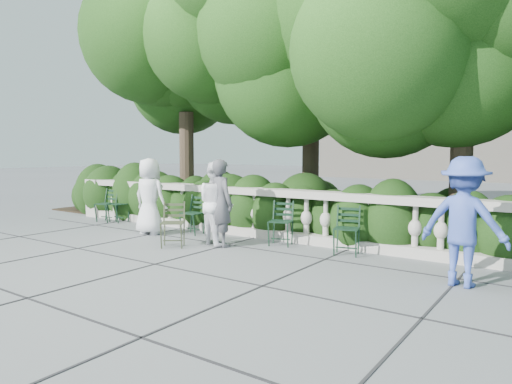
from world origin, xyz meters
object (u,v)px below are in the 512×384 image
Objects in this scene: chair_weathered at (172,249)px; chair_a at (114,223)px; person_woman_grey at (221,203)px; person_businessman at (150,196)px; chair_c at (188,235)px; chair_e at (278,247)px; chair_f at (345,257)px; chair_b at (102,223)px; person_older_blue at (464,222)px; person_casual_man at (216,203)px.

chair_a is at bearing 122.41° from chair_weathered.
person_woman_grey is (0.58, 0.70, 0.80)m from chair_weathered.
chair_a is 2.16m from person_businessman.
person_woman_grey reaches higher than chair_c.
chair_f is at bearing -18.06° from chair_e.
chair_weathered is (0.68, -1.14, 0.00)m from chair_c.
chair_b is 0.53× the size of person_businessman.
chair_e is (5.08, 0.04, 0.00)m from chair_b.
chair_a is 2.69m from chair_c.
chair_c is (2.69, -0.21, 0.00)m from chair_a.
person_woman_grey is at bearing 2.94° from person_older_blue.
chair_c is 0.50× the size of person_older_blue.
person_older_blue is at bearing -29.02° from chair_weathered.
chair_c is at bearing 165.82° from chair_e.
person_casual_man is at bearing -173.30° from chair_e.
person_casual_man reaches higher than chair_f.
person_woman_grey is (-2.22, -0.50, 0.80)m from chair_f.
chair_a is 6.16m from chair_f.
person_businessman is (2.17, -0.40, 0.80)m from chair_b.
chair_weathered is at bearing 145.79° from person_businessman.
chair_weathered is (-2.79, -1.20, 0.00)m from chair_f.
chair_b is at bearing 126.04° from chair_weathered.
person_woman_grey is (-0.90, -0.53, 0.80)m from chair_e.
chair_f is (1.32, -0.03, 0.00)m from chair_e.
chair_e is (4.84, -0.12, 0.00)m from chair_a.
chair_c is 1.15m from person_businessman.
chair_b is 5.08m from chair_e.
person_businessman is at bearing 170.40° from chair_f.
person_older_blue is at bearing -1.52° from chair_a.
person_older_blue is (6.14, -0.24, 0.04)m from person_businessman.
chair_c is at bearing -1.26° from person_older_blue.
chair_c is 1.00× the size of chair_f.
chair_a and chair_c have the same top height.
person_casual_man reaches higher than chair_b.
chair_f is 2.56m from person_casual_man.
person_woman_grey is at bearing 177.59° from chair_f.
person_woman_grey is at bearing -13.83° from chair_b.
chair_weathered is 0.53× the size of person_woman_grey.
person_casual_man is (-2.40, -0.43, 0.78)m from chair_f.
chair_a is at bearing 163.50° from chair_f.
chair_a is at bearing -21.41° from person_businessman.
chair_f is 3.04m from chair_weathered.
person_older_blue is at bearing -162.06° from person_casual_man.
person_older_blue is (8.31, -0.64, 0.83)m from chair_b.
person_older_blue is at bearing -11.55° from chair_b.
person_casual_man reaches higher than chair_e.
chair_a and chair_weathered have the same top height.
chair_f is at bearing -13.67° from person_older_blue.
person_woman_grey reaches higher than chair_a.
person_businessman is (-2.91, -0.44, 0.80)m from chair_e.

